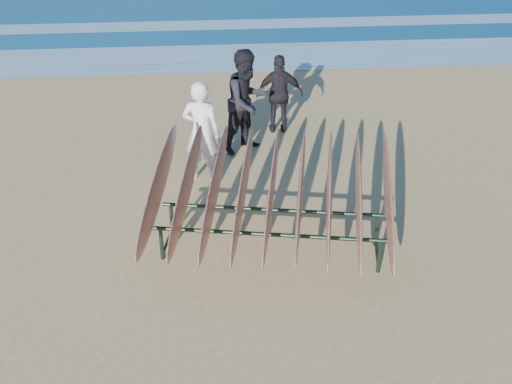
# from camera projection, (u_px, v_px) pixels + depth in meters

# --- Properties ---
(ground) EXTENTS (120.00, 120.00, 0.00)m
(ground) POSITION_uv_depth(u_px,v_px,m) (261.00, 285.00, 8.39)
(ground) COLOR tan
(ground) RESTS_ON ground
(foam_near) EXTENTS (160.00, 160.00, 0.00)m
(foam_near) POSITION_uv_depth(u_px,v_px,m) (225.00, 58.00, 17.11)
(foam_near) COLOR white
(foam_near) RESTS_ON ground
(foam_far) EXTENTS (160.00, 160.00, 0.00)m
(foam_far) POSITION_uv_depth(u_px,v_px,m) (220.00, 25.00, 20.17)
(foam_far) COLOR white
(foam_far) RESTS_ON ground
(surfboard_rack) EXTENTS (3.64, 3.30, 1.59)m
(surfboard_rack) POSITION_uv_depth(u_px,v_px,m) (271.00, 193.00, 8.60)
(surfboard_rack) COLOR black
(surfboard_rack) RESTS_ON ground
(person_white) EXTENTS (0.73, 0.59, 1.74)m
(person_white) POSITION_uv_depth(u_px,v_px,m) (201.00, 132.00, 10.61)
(person_white) COLOR silver
(person_white) RESTS_ON ground
(person_dark_a) EXTENTS (1.18, 1.13, 1.91)m
(person_dark_a) POSITION_uv_depth(u_px,v_px,m) (247.00, 101.00, 11.62)
(person_dark_a) COLOR black
(person_dark_a) RESTS_ON ground
(person_dark_b) EXTENTS (0.93, 0.42, 1.55)m
(person_dark_b) POSITION_uv_depth(u_px,v_px,m) (280.00, 94.00, 12.45)
(person_dark_b) COLOR black
(person_dark_b) RESTS_ON ground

